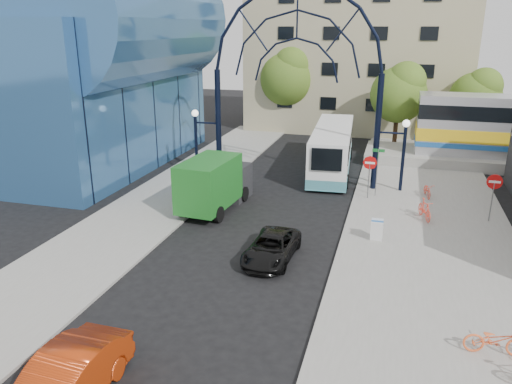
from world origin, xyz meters
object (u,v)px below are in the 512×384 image
(tree_north_b, at_px, (289,75))
(bike_near_a, at_px, (428,190))
(red_sedan, at_px, (63,383))
(city_bus, at_px, (332,148))
(black_suv, at_px, (272,248))
(sandwich_board, at_px, (377,228))
(street_name_sign, at_px, (378,162))
(do_not_enter_sign, at_px, (494,186))
(tree_north_a, at_px, (400,92))
(bike_far_c, at_px, (496,340))
(gateway_arch, at_px, (297,44))
(tree_north_c, at_px, (477,95))
(bike_near_b, at_px, (425,209))
(stop_sign, at_px, (370,167))
(green_truck, at_px, (215,183))

(tree_north_b, distance_m, bike_near_a, 21.12)
(tree_north_b, height_order, red_sedan, tree_north_b)
(tree_north_b, height_order, city_bus, tree_north_b)
(black_suv, height_order, red_sedan, red_sedan)
(city_bus, bearing_deg, sandwich_board, -76.65)
(street_name_sign, bearing_deg, do_not_enter_sign, -24.16)
(do_not_enter_sign, relative_size, bike_near_a, 1.62)
(tree_north_a, relative_size, bike_far_c, 3.79)
(do_not_enter_sign, bearing_deg, city_bus, 139.61)
(gateway_arch, bearing_deg, tree_north_c, 48.96)
(tree_north_c, xyz_separation_m, bike_near_b, (-4.29, -18.48, -3.64))
(stop_sign, xyz_separation_m, tree_north_a, (1.32, 13.93, 2.61))
(gateway_arch, height_order, city_bus, gateway_arch)
(do_not_enter_sign, distance_m, city_bus, 11.91)
(bike_near_a, xyz_separation_m, bike_near_b, (-0.29, -3.75, 0.12))
(bike_near_a, bearing_deg, gateway_arch, 164.57)
(tree_north_b, bearing_deg, gateway_arch, -76.32)
(tree_north_a, distance_m, city_bus, 9.70)
(city_bus, xyz_separation_m, green_truck, (-5.09, -9.44, -0.11))
(stop_sign, relative_size, green_truck, 0.42)
(stop_sign, bearing_deg, tree_north_c, 65.31)
(street_name_sign, distance_m, black_suv, 10.51)
(black_suv, bearing_deg, do_not_enter_sign, 38.40)
(city_bus, xyz_separation_m, bike_near_b, (5.89, -8.27, -0.95))
(street_name_sign, bearing_deg, tree_north_a, 86.04)
(bike_near_a, bearing_deg, green_truck, -166.22)
(bike_near_a, bearing_deg, tree_north_b, 115.85)
(red_sedan, height_order, bike_far_c, red_sedan)
(street_name_sign, relative_size, tree_north_a, 0.40)
(stop_sign, bearing_deg, black_suv, -110.77)
(city_bus, xyz_separation_m, black_suv, (-0.57, -14.77, -1.03))
(tree_north_c, distance_m, green_truck, 25.05)
(do_not_enter_sign, xyz_separation_m, black_suv, (-9.64, -7.06, -1.42))
(sandwich_board, xyz_separation_m, bike_far_c, (3.89, -7.69, -0.14))
(tree_north_b, distance_m, tree_north_c, 16.15)
(tree_north_b, xyz_separation_m, red_sedan, (2.19, -37.00, -4.52))
(black_suv, distance_m, red_sedan, 10.47)
(bike_near_a, distance_m, bike_near_b, 3.77)
(tree_north_a, xyz_separation_m, tree_north_b, (-10.00, 4.00, 0.66))
(sandwich_board, distance_m, red_sedan, 14.95)
(bike_far_c, bearing_deg, bike_near_b, 3.52)
(bike_near_b, height_order, bike_far_c, bike_near_b)
(green_truck, xyz_separation_m, black_suv, (4.52, -5.33, -0.92))
(bike_near_b, bearing_deg, bike_near_a, 67.79)
(green_truck, distance_m, bike_near_a, 12.34)
(black_suv, distance_m, bike_near_a, 12.28)
(city_bus, relative_size, green_truck, 1.86)
(red_sedan, bearing_deg, do_not_enter_sign, 54.25)
(tree_north_c, bearing_deg, bike_near_b, -103.08)
(green_truck, height_order, bike_far_c, green_truck)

